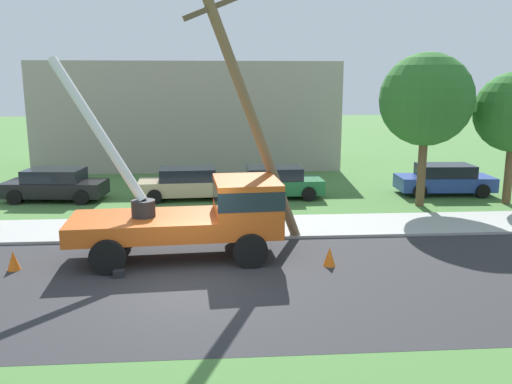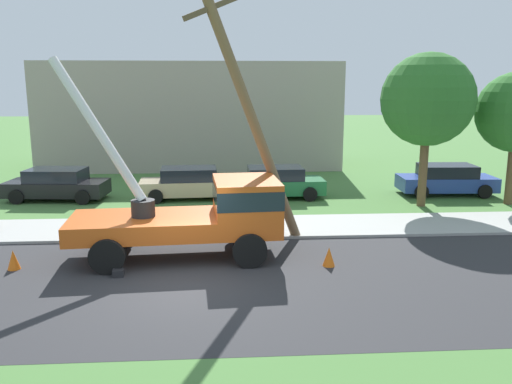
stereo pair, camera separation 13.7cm
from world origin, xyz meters
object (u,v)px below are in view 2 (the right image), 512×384
object	(u,v)px
leaning_utility_pole	(250,112)
utility_truck	(204,211)
parked_sedan_green	(275,182)
parked_sedan_blue	(446,180)
parked_sedan_tan	(189,183)
traffic_cone_behind	(13,260)
parked_sedan_black	(57,184)
roadside_tree_far	(428,100)
traffic_cone_ahead	(329,257)

from	to	relation	value
leaning_utility_pole	utility_truck	bearing A→B (deg)	-144.65
parked_sedan_green	parked_sedan_blue	bearing A→B (deg)	1.11
parked_sedan_tan	parked_sedan_blue	xyz separation A→B (m)	(12.06, 0.10, 0.00)
parked_sedan_tan	parked_sedan_green	size ratio (longest dim) A/B	1.01
utility_truck	traffic_cone_behind	size ratio (longest dim) A/B	12.34
parked_sedan_black	parked_sedan_green	size ratio (longest dim) A/B	1.02
parked_sedan_green	roadside_tree_far	world-z (taller)	roadside_tree_far
parked_sedan_black	parked_sedan_blue	xyz separation A→B (m)	(17.98, 0.00, 0.00)
parked_sedan_blue	traffic_cone_ahead	bearing A→B (deg)	-128.41
parked_sedan_blue	parked_sedan_tan	bearing A→B (deg)	-179.51
leaning_utility_pole	roadside_tree_far	world-z (taller)	leaning_utility_pole
leaning_utility_pole	parked_sedan_tan	bearing A→B (deg)	108.45
utility_truck	parked_sedan_black	bearing A→B (deg)	129.56
utility_truck	roadside_tree_far	world-z (taller)	roadside_tree_far
traffic_cone_behind	utility_truck	bearing A→B (deg)	9.22
utility_truck	parked_sedan_black	xyz separation A→B (m)	(-6.85, 8.29, -0.70)
parked_sedan_black	parked_sedan_blue	world-z (taller)	same
leaning_utility_pole	roadside_tree_far	xyz separation A→B (m)	(7.65, 5.06, 0.19)
parked_sedan_black	roadside_tree_far	bearing A→B (deg)	-7.88
parked_sedan_green	parked_sedan_black	bearing A→B (deg)	179.09
parked_sedan_black	parked_sedan_tan	xyz separation A→B (m)	(5.92, -0.10, 0.00)
parked_sedan_tan	parked_sedan_green	xyz separation A→B (m)	(3.94, -0.05, 0.00)
roadside_tree_far	utility_truck	bearing A→B (deg)	-146.23
parked_sedan_green	parked_sedan_tan	bearing A→B (deg)	179.21
parked_sedan_green	parked_sedan_blue	world-z (taller)	same
traffic_cone_behind	roadside_tree_far	distance (m)	16.59
traffic_cone_ahead	roadside_tree_far	xyz separation A→B (m)	(5.48, 7.27, 4.21)
leaning_utility_pole	traffic_cone_behind	world-z (taller)	leaning_utility_pole
traffic_cone_ahead	roadside_tree_far	world-z (taller)	roadside_tree_far
roadside_tree_far	leaning_utility_pole	bearing A→B (deg)	-146.53
parked_sedan_tan	parked_sedan_blue	distance (m)	12.06
leaning_utility_pole	parked_sedan_green	size ratio (longest dim) A/B	1.90
parked_sedan_green	traffic_cone_ahead	bearing A→B (deg)	-86.23
traffic_cone_ahead	parked_sedan_tan	world-z (taller)	parked_sedan_tan
parked_sedan_green	roadside_tree_far	size ratio (longest dim) A/B	0.69
traffic_cone_ahead	parked_sedan_black	bearing A→B (deg)	137.85
traffic_cone_behind	parked_sedan_blue	distance (m)	18.87
utility_truck	traffic_cone_behind	xyz separation A→B (m)	(-5.36, -0.87, -1.13)
parked_sedan_tan	roadside_tree_far	size ratio (longest dim) A/B	0.70
utility_truck	parked_sedan_green	world-z (taller)	utility_truck
parked_sedan_tan	leaning_utility_pole	bearing A→B (deg)	-71.55
utility_truck	leaning_utility_pole	distance (m)	3.40
traffic_cone_ahead	parked_sedan_black	world-z (taller)	parked_sedan_black
utility_truck	roadside_tree_far	size ratio (longest dim) A/B	1.07
leaning_utility_pole	roadside_tree_far	distance (m)	9.17
traffic_cone_ahead	parked_sedan_black	xyz separation A→B (m)	(-10.47, 9.47, 0.43)
utility_truck	parked_sedan_tan	bearing A→B (deg)	96.51
leaning_utility_pole	parked_sedan_tan	size ratio (longest dim) A/B	1.88
utility_truck	parked_sedan_blue	bearing A→B (deg)	36.70
traffic_cone_ahead	parked_sedan_blue	size ratio (longest dim) A/B	0.12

